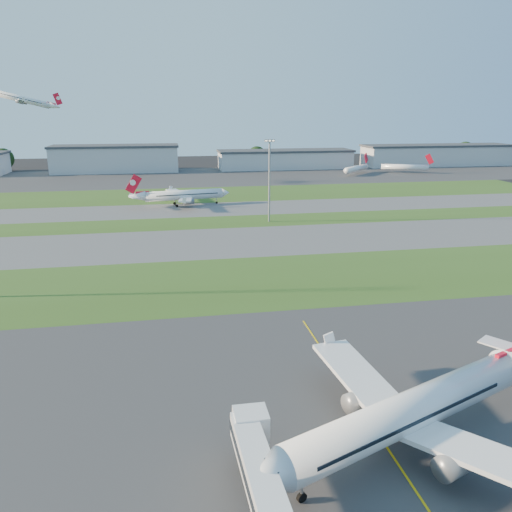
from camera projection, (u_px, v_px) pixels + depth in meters
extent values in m
plane|color=black|center=(331.00, 433.00, 55.43)|extent=(700.00, 700.00, 0.00)
cube|color=#333335|center=(331.00, 433.00, 55.43)|extent=(300.00, 70.00, 0.01)
cube|color=#33511B|center=(252.00, 281.00, 104.55)|extent=(300.00, 34.00, 0.01)
cube|color=#515154|center=(232.00, 242.00, 135.72)|extent=(300.00, 32.00, 0.01)
cube|color=#33511B|center=(222.00, 222.00, 159.34)|extent=(300.00, 18.00, 0.01)
cube|color=#515154|center=(215.00, 209.00, 180.12)|extent=(300.00, 26.00, 0.01)
cube|color=#33511B|center=(208.00, 195.00, 211.29)|extent=(300.00, 40.00, 0.01)
cube|color=#333335|center=(198.00, 177.00, 267.97)|extent=(400.00, 80.00, 0.01)
cube|color=gold|center=(374.00, 428.00, 56.27)|extent=(0.25, 60.00, 0.02)
cube|color=white|center=(271.00, 511.00, 39.43)|extent=(3.44, 24.08, 2.60)
cube|color=black|center=(271.00, 511.00, 39.43)|extent=(3.59, 24.08, 0.80)
cube|color=white|center=(251.00, 425.00, 50.25)|extent=(3.40, 3.00, 3.00)
cylinder|color=gray|center=(254.00, 457.00, 49.13)|extent=(0.70, 0.70, 3.20)
cube|color=black|center=(254.00, 468.00, 49.48)|extent=(2.20, 1.20, 0.70)
cylinder|color=white|center=(410.00, 411.00, 51.57)|extent=(31.41, 15.99, 4.09)
cube|color=white|center=(492.00, 459.00, 45.30)|extent=(13.44, 15.87, 1.66)
cube|color=white|center=(359.00, 377.00, 59.25)|extent=(7.10, 16.66, 1.66)
cylinder|color=slate|center=(457.00, 462.00, 46.73)|extent=(5.12, 4.00, 2.47)
cylinder|color=slate|center=(363.00, 399.00, 56.84)|extent=(5.12, 4.00, 2.47)
cylinder|color=white|center=(184.00, 195.00, 185.96)|extent=(28.87, 7.82, 3.63)
cube|color=red|center=(134.00, 184.00, 179.03)|extent=(6.18, 1.25, 7.23)
cube|color=white|center=(178.00, 193.00, 192.75)|extent=(9.45, 14.88, 1.48)
cube|color=white|center=(186.00, 200.00, 178.86)|extent=(5.65, 14.67, 1.48)
cylinder|color=slate|center=(183.00, 197.00, 191.57)|extent=(4.29, 2.77, 2.20)
cylinder|color=slate|center=(188.00, 201.00, 181.50)|extent=(4.29, 2.77, 2.20)
cylinder|color=white|center=(23.00, 99.00, 228.60)|extent=(23.08, 4.68, 2.90)
cube|color=red|center=(56.00, 91.00, 231.01)|extent=(4.96, 0.65, 5.78)
cube|color=white|center=(22.00, 100.00, 223.22)|extent=(6.89, 11.96, 1.18)
cube|color=white|center=(27.00, 100.00, 234.57)|extent=(5.29, 11.87, 1.18)
cylinder|color=slate|center=(20.00, 102.00, 224.74)|extent=(3.34, 2.00, 1.76)
cylinder|color=slate|center=(24.00, 102.00, 232.97)|extent=(3.34, 2.00, 1.76)
cylinder|color=white|center=(356.00, 168.00, 276.75)|extent=(20.65, 20.65, 3.20)
cube|color=red|center=(366.00, 158.00, 285.62)|extent=(3.87, 3.87, 6.16)
cylinder|color=white|center=(405.00, 167.00, 283.19)|extent=(25.17, 13.13, 3.20)
cube|color=red|center=(429.00, 159.00, 279.04)|extent=(4.88, 2.30, 6.16)
cylinder|color=gray|center=(269.00, 183.00, 156.45)|extent=(0.60, 0.60, 25.00)
cube|color=gray|center=(270.00, 141.00, 152.82)|extent=(3.20, 0.50, 0.80)
cube|color=#FFF2CC|center=(270.00, 141.00, 152.82)|extent=(2.80, 0.70, 0.35)
cube|color=#ABADB3|center=(116.00, 160.00, 286.76)|extent=(70.00, 22.00, 14.00)
cube|color=#383A3F|center=(115.00, 146.00, 284.62)|extent=(71.40, 23.00, 1.20)
cube|color=#ABADB3|center=(285.00, 160.00, 304.15)|extent=(80.00, 22.00, 10.00)
cube|color=#383A3F|center=(285.00, 151.00, 302.58)|extent=(81.60, 23.00, 1.20)
cube|color=#ABADB3|center=(436.00, 156.00, 320.70)|extent=(95.00, 22.00, 12.00)
cube|color=#383A3F|center=(437.00, 145.00, 318.84)|extent=(96.90, 23.00, 1.20)
cylinder|color=black|center=(4.00, 167.00, 291.34)|extent=(1.00, 1.00, 4.40)
sphere|color=black|center=(3.00, 159.00, 289.95)|extent=(12.10, 12.10, 12.10)
cylinder|color=black|center=(161.00, 166.00, 302.82)|extent=(1.00, 1.00, 3.60)
sphere|color=black|center=(160.00, 159.00, 301.68)|extent=(9.90, 9.90, 9.90)
cylinder|color=black|center=(257.00, 163.00, 315.67)|extent=(1.00, 1.00, 4.20)
sphere|color=black|center=(257.00, 155.00, 314.34)|extent=(11.55, 11.55, 11.55)
cylinder|color=black|center=(370.00, 162.00, 326.46)|extent=(1.00, 1.00, 3.80)
sphere|color=black|center=(370.00, 155.00, 325.26)|extent=(10.45, 10.45, 10.45)
cylinder|color=black|center=(464.00, 159.00, 341.91)|extent=(1.00, 1.00, 4.60)
sphere|color=black|center=(465.00, 151.00, 340.45)|extent=(12.65, 12.65, 12.65)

